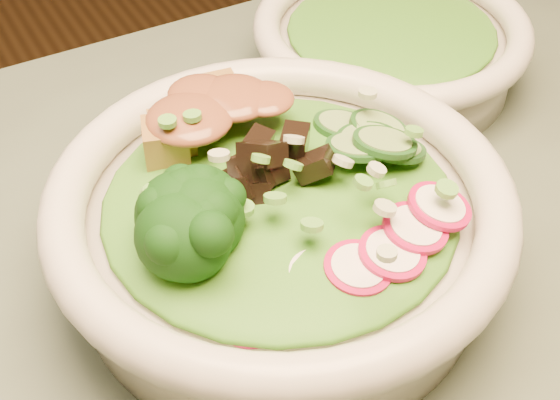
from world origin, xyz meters
TOP-DOWN VIEW (x-y plane):
  - salad_bowl at (-0.24, 0.06)m, footprint 0.30×0.30m
  - side_bowl at (-0.05, 0.22)m, footprint 0.24×0.24m
  - lettuce_bed at (-0.24, 0.06)m, footprint 0.22×0.22m
  - side_lettuce at (-0.05, 0.22)m, footprint 0.16×0.16m
  - broccoli_florets at (-0.31, 0.05)m, footprint 0.10×0.09m
  - radish_slices at (-0.22, -0.01)m, footprint 0.13×0.06m
  - cucumber_slices at (-0.17, 0.08)m, footprint 0.09×0.09m
  - mushroom_heap at (-0.24, 0.08)m, footprint 0.09×0.09m
  - tofu_cubes at (-0.25, 0.13)m, footprint 0.11×0.08m
  - peanut_sauce at (-0.25, 0.13)m, footprint 0.08×0.06m
  - scallion_garnish at (-0.24, 0.06)m, footprint 0.21×0.21m

SIDE VIEW (x-z plane):
  - side_bowl at x=-0.05m, z-range 0.75..0.82m
  - salad_bowl at x=-0.24m, z-range 0.75..0.83m
  - side_lettuce at x=-0.05m, z-range 0.79..0.81m
  - lettuce_bed at x=-0.24m, z-range 0.80..0.83m
  - radish_slices at x=-0.22m, z-range 0.81..0.83m
  - cucumber_slices at x=-0.17m, z-range 0.81..0.85m
  - tofu_cubes at x=-0.25m, z-range 0.81..0.85m
  - mushroom_heap at x=-0.24m, z-range 0.81..0.85m
  - broccoli_florets at x=-0.31m, z-range 0.81..0.86m
  - scallion_garnish at x=-0.24m, z-range 0.83..0.86m
  - peanut_sauce at x=-0.25m, z-range 0.83..0.85m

